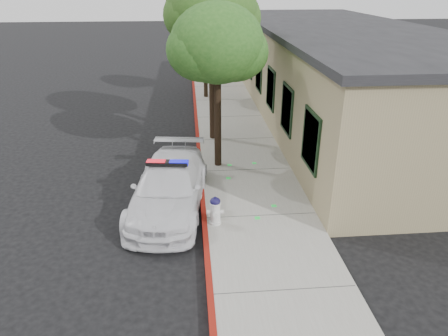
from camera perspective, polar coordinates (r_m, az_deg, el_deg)
ground at (r=11.37m, az=-3.08°, el=-7.64°), size 120.00×120.00×0.00m
sidewalk at (r=14.07m, az=2.97°, el=-0.51°), size 3.20×60.00×0.15m
red_curb at (r=13.95m, az=-3.30°, el=-0.72°), size 0.14×60.00×0.16m
clapboard_building at (r=20.22m, az=15.53°, el=12.69°), size 7.30×20.89×4.24m
police_car at (r=11.81m, az=-7.69°, el=-2.60°), size 2.53×4.98×1.50m
fire_hydrant at (r=10.85m, az=-1.23°, el=-5.93°), size 0.45×0.39×0.79m
street_tree_near at (r=13.26m, az=-0.92°, el=16.53°), size 3.24×2.95×5.40m
street_tree_mid at (r=15.91m, az=-1.64°, el=20.81°), size 3.63×3.35×6.39m
street_tree_far at (r=22.43m, az=-2.62°, el=19.00°), size 2.63×2.63×4.86m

